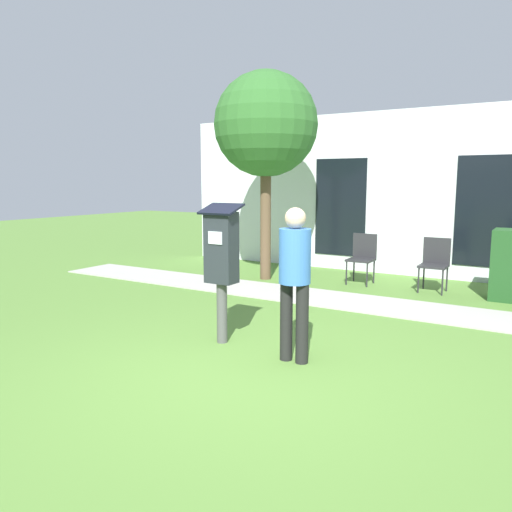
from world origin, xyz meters
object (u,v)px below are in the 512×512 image
Objects in this scene: outdoor_chair_left at (363,254)px; outdoor_chair_middle at (435,260)px; person_standing at (295,272)px; parking_meter at (221,255)px.

outdoor_chair_middle is (1.26, -0.01, 0.00)m from outdoor_chair_left.
outdoor_chair_left and outdoor_chair_middle have the same top height.
outdoor_chair_left is at bearing 87.22° from person_standing.
outdoor_chair_left is 1.26m from outdoor_chair_middle.
outdoor_chair_left is at bearing 158.46° from outdoor_chair_middle.
parking_meter reaches higher than outdoor_chair_left.
outdoor_chair_middle is at bearing -3.31° from outdoor_chair_left.
parking_meter reaches higher than person_standing.
outdoor_chair_left is (0.24, 4.08, -0.49)m from parking_meter.
parking_meter is 0.99m from person_standing.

